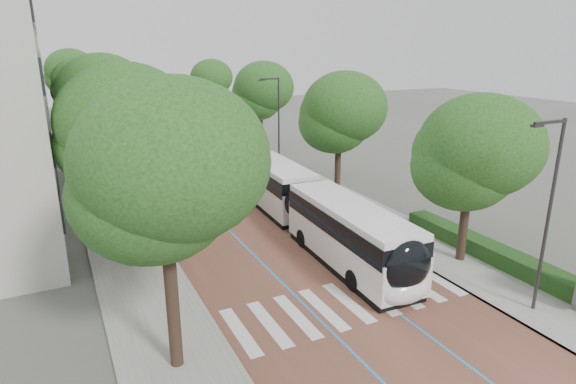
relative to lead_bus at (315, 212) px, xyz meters
name	(u,v)px	position (x,y,z in m)	size (l,w,h in m)	color
ground	(357,315)	(-2.42, -7.90, -1.63)	(160.00, 160.00, 0.00)	#51544C
road	(156,143)	(-2.42, 32.10, -1.62)	(11.00, 140.00, 0.02)	brown
sidewalk_left	(85,149)	(-9.92, 32.10, -1.57)	(4.00, 140.00, 0.12)	gray
sidewalk_right	(220,137)	(5.08, 32.10, -1.57)	(4.00, 140.00, 0.12)	gray
kerb_left	(104,147)	(-8.02, 32.10, -1.57)	(0.20, 140.00, 0.14)	gray
kerb_right	(205,139)	(3.18, 32.10, -1.57)	(0.20, 140.00, 0.14)	gray
zebra_crossing	(348,302)	(-2.22, -6.90, -1.60)	(10.55, 3.60, 0.01)	silver
lane_line_left	(142,144)	(-4.02, 32.10, -1.60)	(0.12, 126.00, 0.01)	#2985CF
lane_line_right	(171,142)	(-0.82, 32.10, -1.60)	(0.12, 126.00, 0.01)	#2985CF
hedge	(512,261)	(6.68, -7.90, -1.11)	(1.20, 14.00, 0.80)	#184317
streetlight_near	(548,203)	(4.20, -10.90, 3.19)	(1.82, 0.20, 8.00)	#302F32
streetlight_far	(277,118)	(4.20, 14.10, 3.19)	(1.82, 0.20, 8.00)	#302F32
lamp_post_left	(160,189)	(-8.52, 0.10, 2.49)	(0.14, 0.14, 8.00)	#302F32
trees_left	(90,100)	(-9.92, 16.70, 5.13)	(6.36, 61.17, 9.66)	black
trees_right	(300,107)	(5.28, 11.93, 4.30)	(5.90, 47.54, 8.67)	black
lead_bus	(315,212)	(0.00, 0.00, 0.00)	(3.33, 18.49, 3.20)	black
bus_queued_0	(216,157)	(-0.75, 15.69, 0.00)	(3.28, 12.53, 3.20)	silver
bus_queued_1	(177,132)	(-0.72, 29.20, 0.00)	(2.81, 12.45, 3.20)	silver
bus_queued_2	(158,116)	(-0.10, 42.00, 0.00)	(3.19, 12.52, 3.20)	silver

